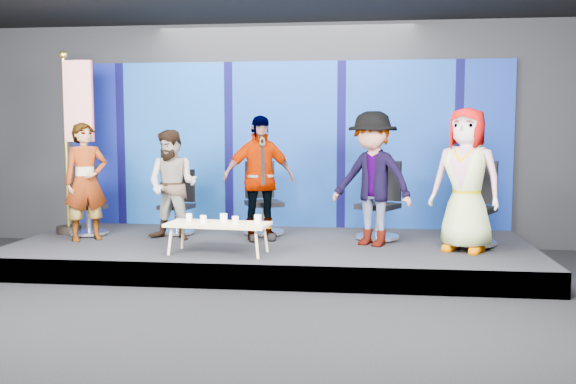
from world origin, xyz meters
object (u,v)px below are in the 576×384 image
coffee_table (218,225)px  panelist_c (259,178)px  panelist_b (173,185)px  chair_d (380,214)px  panelist_e (466,180)px  chair_a (87,212)px  mug_d (235,220)px  chair_e (474,218)px  chair_c (263,210)px  mug_c (224,218)px  panelist_a (86,182)px  mug_b (203,219)px  panelist_d (372,179)px  mug_a (189,217)px  flag_stand (74,138)px  mug_e (258,219)px  chair_b (178,213)px

coffee_table → panelist_c: bearing=71.7°
panelist_b → chair_d: panelist_b is taller
panelist_e → chair_a: bearing=-160.0°
panelist_c → mug_d: (-0.11, -1.11, -0.43)m
panelist_b → chair_e: (4.13, 0.08, -0.40)m
chair_c → mug_c: 1.51m
coffee_table → chair_c: bearing=78.3°
panelist_c → panelist_e: panelist_e is taller
panelist_a → mug_b: (1.86, -0.76, -0.38)m
chair_a → mug_c: size_ratio=9.32×
panelist_d → chair_e: bearing=36.5°
panelist_c → mug_a: bearing=-154.0°
chair_e → flag_stand: size_ratio=0.42×
chair_e → flag_stand: flag_stand is taller
chair_a → mug_b: (2.06, -1.22, 0.10)m
mug_c → mug_e: bearing=-2.0°
chair_c → mug_d: chair_c is taller
coffee_table → mug_e: size_ratio=12.61×
mug_d → flag_stand: bearing=153.7°
panelist_b → chair_d: bearing=17.2°
chair_c → chair_e: 3.00m
panelist_a → panelist_b: size_ratio=1.06×
mug_c → chair_b: bearing=126.1°
chair_b → panelist_d: (2.84, -0.61, 0.58)m
panelist_e → coffee_table: (-3.07, -0.54, -0.55)m
chair_b → panelist_b: 0.68m
chair_b → mug_a: 1.41m
chair_c → mug_a: chair_c is taller
panelist_d → panelist_e: (1.17, -0.27, 0.02)m
mug_a → chair_b: bearing=112.3°
mug_a → mug_b: size_ratio=1.00×
mug_e → panelist_a: bearing=164.7°
chair_b → chair_e: chair_e is taller
panelist_e → coffee_table: size_ratio=1.39×
chair_c → coffee_table: bearing=-126.3°
chair_b → mug_b: size_ratio=10.11×
mug_e → mug_c: bearing=178.0°
chair_c → chair_e: chair_e is taller
panelist_b → flag_stand: 1.73m
chair_b → flag_stand: bearing=-163.3°
chair_d → chair_e: (1.25, -0.30, 0.01)m
chair_e → mug_e: size_ratio=10.80×
panelist_c → panelist_b: bearing=160.2°
mug_b → mug_e: mug_e is taller
chair_a → chair_b: bearing=-28.3°
chair_a → mug_b: chair_a is taller
chair_e → mug_c: bearing=-136.4°
mug_c → mug_d: bearing=-36.5°
chair_a → mug_e: 2.97m
panelist_a → chair_d: 4.12m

